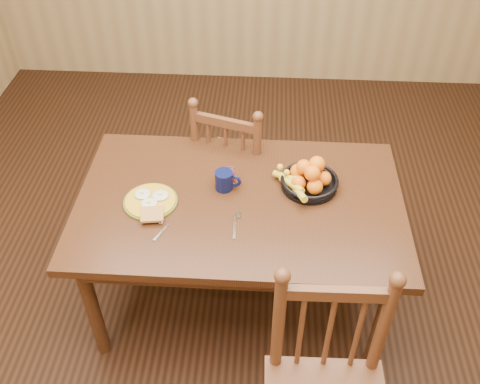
# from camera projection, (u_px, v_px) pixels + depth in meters

# --- Properties ---
(room) EXTENTS (4.52, 5.02, 2.72)m
(room) POSITION_uv_depth(u_px,v_px,m) (240.00, 94.00, 2.21)
(room) COLOR black
(room) RESTS_ON ground
(dining_table) EXTENTS (1.60, 1.00, 0.75)m
(dining_table) POSITION_uv_depth(u_px,v_px,m) (240.00, 212.00, 2.67)
(dining_table) COLOR black
(dining_table) RESTS_ON ground
(chair_far) EXTENTS (0.55, 0.54, 0.98)m
(chair_far) POSITION_uv_depth(u_px,v_px,m) (236.00, 167.00, 3.23)
(chair_far) COLOR #532E19
(chair_far) RESTS_ON ground
(breakfast_plate) EXTENTS (0.26, 0.29, 0.04)m
(breakfast_plate) POSITION_uv_depth(u_px,v_px,m) (151.00, 202.00, 2.59)
(breakfast_plate) COLOR #59601E
(breakfast_plate) RESTS_ON dining_table
(fork) EXTENTS (0.04, 0.18, 0.00)m
(fork) POSITION_uv_depth(u_px,v_px,m) (236.00, 223.00, 2.49)
(fork) COLOR silver
(fork) RESTS_ON dining_table
(spoon) EXTENTS (0.06, 0.15, 0.01)m
(spoon) POSITION_uv_depth(u_px,v_px,m) (161.00, 224.00, 2.48)
(spoon) COLOR silver
(spoon) RESTS_ON dining_table
(coffee_mug) EXTENTS (0.13, 0.09, 0.10)m
(coffee_mug) POSITION_uv_depth(u_px,v_px,m) (225.00, 180.00, 2.65)
(coffee_mug) COLOR #0A1038
(coffee_mug) RESTS_ON dining_table
(juice_glass) EXTENTS (0.06, 0.06, 0.09)m
(juice_glass) POSITION_uv_depth(u_px,v_px,m) (229.00, 177.00, 2.68)
(juice_glass) COLOR silver
(juice_glass) RESTS_ON dining_table
(fruit_bowl) EXTENTS (0.32, 0.32, 0.17)m
(fruit_bowl) POSITION_uv_depth(u_px,v_px,m) (308.00, 178.00, 2.65)
(fruit_bowl) COLOR black
(fruit_bowl) RESTS_ON dining_table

